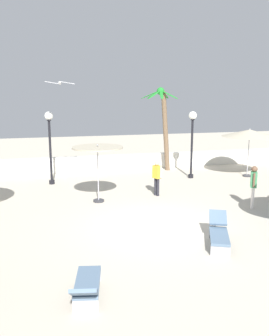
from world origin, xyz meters
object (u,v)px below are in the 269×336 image
(lamp_post_1, at_px, (50,136))
(palm_tree_0, at_px, (164,119))
(patio_umbrella_2, at_px, (250,133))
(lounge_chair_1, at_px, (219,232))
(lounge_chair_2, at_px, (87,285))
(guest_0, at_px, (254,183))
(seagull_0, at_px, (60,83))
(lamp_post_0, at_px, (192,133))
(guest_1, at_px, (157,175))
(patio_umbrella_4, at_px, (98,151))

(lamp_post_1, bearing_deg, palm_tree_0, 15.10)
(patio_umbrella_2, distance_m, lounge_chair_1, 10.23)
(lounge_chair_2, distance_m, guest_0, 8.92)
(palm_tree_0, xyz_separation_m, seagull_0, (-6.15, -3.65, 1.91))
(patio_umbrella_2, bearing_deg, lamp_post_0, 172.34)
(guest_1, bearing_deg, patio_umbrella_2, 21.77)
(patio_umbrella_4, distance_m, palm_tree_0, 7.35)
(lamp_post_0, bearing_deg, palm_tree_0, 109.89)
(palm_tree_0, relative_size, lounge_chair_2, 2.54)
(lamp_post_1, height_order, lounge_chair_1, lamp_post_1)
(palm_tree_0, bearing_deg, lounge_chair_1, -99.87)
(lounge_chair_2, bearing_deg, lamp_post_0, 56.49)
(lounge_chair_1, bearing_deg, lamp_post_1, 117.98)
(lamp_post_0, bearing_deg, guest_1, -135.31)
(palm_tree_0, xyz_separation_m, lounge_chair_2, (-6.21, -12.96, -2.74))
(lamp_post_0, distance_m, seagull_0, 7.55)
(lamp_post_1, height_order, lounge_chair_2, lamp_post_1)
(patio_umbrella_4, bearing_deg, lamp_post_0, 29.36)
(lamp_post_0, xyz_separation_m, guest_1, (-2.92, -2.89, -1.52))
(patio_umbrella_2, relative_size, patio_umbrella_4, 1.22)
(lamp_post_0, bearing_deg, patio_umbrella_2, -7.66)
(lounge_chair_1, xyz_separation_m, guest_1, (-0.20, 5.62, 0.58))
(lounge_chair_1, bearing_deg, lamp_post_0, 72.28)
(patio_umbrella_4, height_order, guest_0, patio_umbrella_4)
(guest_1, bearing_deg, patio_umbrella_4, -174.02)
(guest_1, distance_m, seagull_0, 5.95)
(palm_tree_0, distance_m, lamp_post_0, 2.54)
(patio_umbrella_4, xyz_separation_m, guest_1, (2.72, 0.29, -1.22))
(patio_umbrella_4, relative_size, lamp_post_1, 0.67)
(lounge_chair_2, xyz_separation_m, seagull_0, (0.06, 9.31, 4.65))
(patio_umbrella_4, bearing_deg, lounge_chair_2, -100.68)
(patio_umbrella_4, relative_size, lounge_chair_1, 1.31)
(patio_umbrella_2, xyz_separation_m, palm_tree_0, (-4.06, 2.75, 0.70))
(lounge_chair_2, bearing_deg, seagull_0, 89.61)
(guest_1, bearing_deg, palm_tree_0, 68.17)
(lamp_post_1, height_order, guest_0, lamp_post_1)
(lounge_chair_2, bearing_deg, guest_1, 61.98)
(patio_umbrella_4, distance_m, lamp_post_0, 6.48)
(palm_tree_0, relative_size, guest_0, 2.84)
(patio_umbrella_4, distance_m, lamp_post_1, 4.14)
(lounge_chair_2, xyz_separation_m, guest_1, (4.13, 7.76, 0.58))
(palm_tree_0, bearing_deg, patio_umbrella_2, -34.05)
(patio_umbrella_2, bearing_deg, guest_1, -158.23)
(patio_umbrella_2, distance_m, palm_tree_0, 4.95)
(lamp_post_0, bearing_deg, lamp_post_1, 176.11)
(lamp_post_0, relative_size, lamp_post_1, 0.99)
(lounge_chair_2, bearing_deg, patio_umbrella_2, 44.83)
(lounge_chair_1, xyz_separation_m, lounge_chair_2, (-4.33, -2.14, -0.01))
(patio_umbrella_4, height_order, lamp_post_0, lamp_post_0)
(guest_0, bearing_deg, lounge_chair_2, -145.49)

